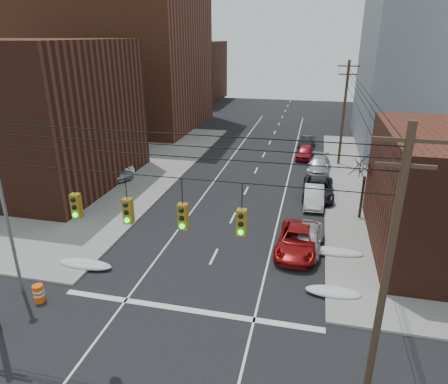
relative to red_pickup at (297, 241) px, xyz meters
The scene contains 25 objects.
sidewalk_nw 34.73m from the red_pickup, 157.89° to the left, with size 40.00×40.00×0.15m, color gray.
building_brick_tall 47.06m from the red_pickup, 130.57° to the left, with size 24.00×20.00×30.00m, color brown.
building_brick_near 28.92m from the red_pickup, 163.46° to the left, with size 20.00×16.00×13.00m, color #482115.
building_brick_far 67.88m from the red_pickup, 117.43° to the left, with size 22.00×18.00×12.00m, color #482115.
building_glass 60.02m from the red_pickup, 71.44° to the left, with size 20.00×18.00×22.00m, color gray.
utility_pole_right 12.48m from the red_pickup, 73.08° to the right, with size 2.20×0.28×11.00m.
utility_pole_far 20.95m from the red_pickup, 80.59° to the left, with size 2.20×0.28×11.00m.
traffic_signals 13.67m from the red_pickup, 114.86° to the right, with size 17.00×0.42×2.02m.
street_light 17.35m from the red_pickup, 151.61° to the right, with size 0.44×0.44×9.32m.
bare_tree 7.66m from the red_pickup, 53.99° to the left, with size 2.09×2.20×4.93m.
snow_nw 13.52m from the red_pickup, 158.59° to the right, with size 3.50×1.08×0.42m, color silver.
snow_ne 4.99m from the red_pickup, 63.34° to the right, with size 3.00×1.08×0.42m, color silver.
snow_east_far 2.30m from the red_pickup, ahead, with size 4.00×1.08×0.42m, color silver.
red_pickup is the anchor object (origin of this frame).
parked_car_a 0.82m from the red_pickup, 35.09° to the left, with size 1.83×4.54×1.55m, color silver.
parked_car_b 8.26m from the red_pickup, 83.79° to the left, with size 1.59×4.57×1.51m, color silver.
parked_car_c 9.98m from the red_pickup, 82.95° to the left, with size 2.61×5.66×1.57m, color black.
parked_car_d 17.03m from the red_pickup, 85.87° to the left, with size 2.13×5.23×1.52m, color #AAA9AE.
parked_car_e 21.66m from the red_pickup, 90.99° to the left, with size 1.76×4.37×1.49m, color maroon.
parked_car_f 26.76m from the red_pickup, 90.80° to the left, with size 1.46×4.20×1.38m, color black.
lot_car_a 21.48m from the red_pickup, 151.52° to the left, with size 1.63×4.67×1.54m, color silver.
lot_car_b 21.52m from the red_pickup, 151.44° to the left, with size 2.47×5.35×1.49m, color #A0A0A5.
lot_car_c 23.87m from the red_pickup, 155.15° to the left, with size 1.84×4.53×1.31m, color black.
lot_car_d 26.96m from the red_pickup, 146.02° to the left, with size 1.75×4.36×1.48m, color #BCBDC2.
construction_barrel 15.65m from the red_pickup, 147.00° to the right, with size 0.61×0.61×1.00m.
Camera 1 is at (5.68, -9.69, 13.37)m, focal length 32.00 mm.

